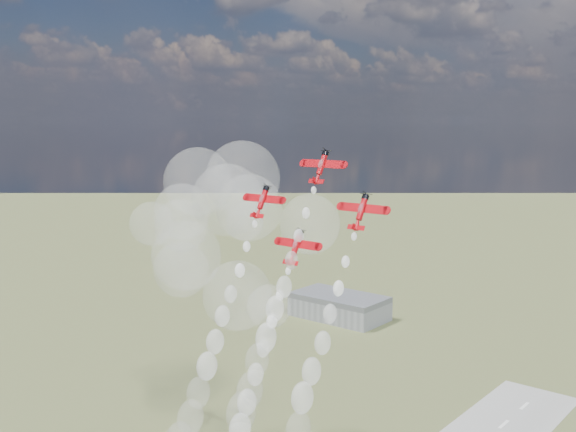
# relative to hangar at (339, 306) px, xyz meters

# --- Properties ---
(hangar) EXTENTS (50.00, 28.00, 13.00)m
(hangar) POSITION_rel_hangar_xyz_m (0.00, 0.00, 0.00)
(hangar) COLOR gray
(hangar) RESTS_ON ground
(plane_lead) EXTENTS (11.39, 5.92, 7.47)m
(plane_lead) POSITION_rel_hangar_xyz_m (114.12, -171.80, 89.98)
(plane_lead) COLOR #BB0910
(plane_lead) RESTS_ON ground
(plane_left) EXTENTS (11.39, 5.92, 7.47)m
(plane_left) POSITION_rel_hangar_xyz_m (100.41, -176.34, 81.52)
(plane_left) COLOR #BB0910
(plane_left) RESTS_ON ground
(plane_right) EXTENTS (11.39, 5.92, 7.47)m
(plane_right) POSITION_rel_hangar_xyz_m (127.84, -176.34, 81.52)
(plane_right) COLOR #BB0910
(plane_right) RESTS_ON ground
(plane_slot) EXTENTS (11.39, 5.92, 7.47)m
(plane_slot) POSITION_rel_hangar_xyz_m (114.12, -180.89, 73.06)
(plane_slot) COLOR #BB0910
(plane_slot) RESTS_ON ground
(smoke_trail_lead) EXTENTS (5.19, 26.72, 46.88)m
(smoke_trail_lead) POSITION_rel_hangar_xyz_m (113.88, -193.42, 49.90)
(smoke_trail_lead) COLOR white
(smoke_trail_lead) RESTS_ON plane_lead
(smoke_trail_left) EXTENTS (5.18, 27.57, 46.98)m
(smoke_trail_left) POSITION_rel_hangar_xyz_m (100.51, -198.10, 41.35)
(smoke_trail_left) COLOR white
(smoke_trail_left) RESTS_ON plane_left
(drifted_smoke_cloud) EXTENTS (68.69, 39.73, 50.83)m
(drifted_smoke_cloud) POSITION_rel_hangar_xyz_m (66.73, -156.81, 71.35)
(drifted_smoke_cloud) COLOR white
(drifted_smoke_cloud) RESTS_ON ground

